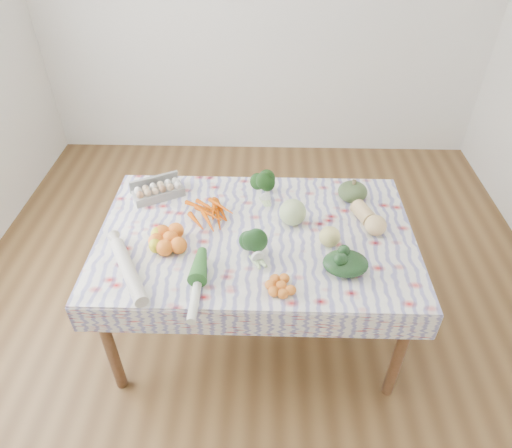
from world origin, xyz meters
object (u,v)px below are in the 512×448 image
dining_table (256,244)px  grapefruit (330,237)px  kabocha_squash (353,192)px  cabbage (293,212)px  butternut_squash (369,217)px  egg_carton (159,192)px

dining_table → grapefruit: (0.37, -0.09, 0.14)m
dining_table → grapefruit: size_ratio=14.80×
dining_table → kabocha_squash: (0.54, 0.31, 0.14)m
dining_table → kabocha_squash: bearing=29.8°
kabocha_squash → cabbage: size_ratio=1.16×
cabbage → dining_table: bearing=-155.8°
butternut_squash → grapefruit: bearing=-165.0°
grapefruit → butternut_squash: bearing=36.0°
dining_table → egg_carton: bearing=152.3°
dining_table → butternut_squash: size_ratio=6.49×
kabocha_squash → grapefruit: size_ratio=1.55×
dining_table → cabbage: cabbage is taller
egg_carton → cabbage: 0.79m
dining_table → butternut_squash: 0.62m
egg_carton → kabocha_squash: 1.12m
butternut_squash → cabbage: bearing=157.8°
egg_carton → kabocha_squash: bearing=-26.9°
egg_carton → butternut_squash: butternut_squash is taller
butternut_squash → kabocha_squash: bearing=82.4°
cabbage → grapefruit: bearing=-43.4°
cabbage → grapefruit: (0.18, -0.17, -0.02)m
cabbage → butternut_squash: size_ratio=0.59×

